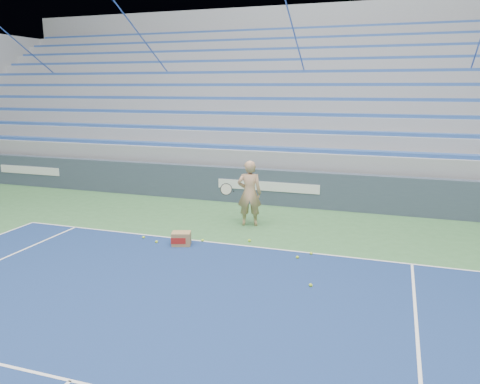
{
  "coord_description": "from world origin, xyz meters",
  "views": [
    {
      "loc": [
        3.61,
        2.2,
        3.56
      ],
      "look_at": [
        0.22,
        12.38,
        1.15
      ],
      "focal_mm": 35.0,
      "sensor_mm": 36.0,
      "label": 1
    }
  ],
  "objects": [
    {
      "name": "tennis_ball_4",
      "position": [
        2.05,
        11.8,
        0.03
      ],
      "size": [
        0.07,
        0.07,
        0.07
      ],
      "primitive_type": "sphere",
      "color": "#C7F031",
      "rests_on": "ground"
    },
    {
      "name": "tennis_ball_5",
      "position": [
        1.81,
        11.48,
        0.03
      ],
      "size": [
        0.07,
        0.07,
        0.07
      ],
      "primitive_type": "sphere",
      "color": "#C7F031",
      "rests_on": "ground"
    },
    {
      "name": "tennis_ball_3",
      "position": [
        -1.2,
        11.77,
        0.03
      ],
      "size": [
        0.07,
        0.07,
        0.07
      ],
      "primitive_type": "sphere",
      "color": "#C7F031",
      "rests_on": "ground"
    },
    {
      "name": "bleachers",
      "position": [
        0.0,
        21.6,
        2.36
      ],
      "size": [
        31.0,
        9.15,
        7.3
      ],
      "color": "gray",
      "rests_on": "ground"
    },
    {
      "name": "ball_box",
      "position": [
        -0.9,
        11.48,
        0.16
      ],
      "size": [
        0.5,
        0.44,
        0.32
      ],
      "color": "#9A784A",
      "rests_on": "ground"
    },
    {
      "name": "tennis_player",
      "position": [
        0.1,
        13.52,
        0.87
      ],
      "size": [
        0.96,
        0.9,
        1.73
      ],
      "color": "tan",
      "rests_on": "ground"
    },
    {
      "name": "tennis_ball_0",
      "position": [
        -1.98,
        11.64,
        0.03
      ],
      "size": [
        0.07,
        0.07,
        0.07
      ],
      "primitive_type": "sphere",
      "color": "#C7F031",
      "rests_on": "ground"
    },
    {
      "name": "tennis_ball_6",
      "position": [
        -0.54,
        11.88,
        0.03
      ],
      "size": [
        0.07,
        0.07,
        0.07
      ],
      "primitive_type": "sphere",
      "color": "#C7F031",
      "rests_on": "ground"
    },
    {
      "name": "sponsor_barrier",
      "position": [
        0.0,
        15.88,
        0.55
      ],
      "size": [
        30.0,
        0.32,
        1.1
      ],
      "color": "#374353",
      "rests_on": "ground"
    },
    {
      "name": "tennis_ball_2",
      "position": [
        0.51,
        12.22,
        0.03
      ],
      "size": [
        0.07,
        0.07,
        0.07
      ],
      "primitive_type": "sphere",
      "color": "#C7F031",
      "rests_on": "ground"
    },
    {
      "name": "tennis_ball_1",
      "position": [
        -1.52,
        11.44,
        0.03
      ],
      "size": [
        0.07,
        0.07,
        0.07
      ],
      "primitive_type": "sphere",
      "color": "#C7F031",
      "rests_on": "ground"
    },
    {
      "name": "tennis_ball_7",
      "position": [
        2.33,
        10.14,
        0.03
      ],
      "size": [
        0.07,
        0.07,
        0.07
      ],
      "primitive_type": "sphere",
      "color": "#C7F031",
      "rests_on": "ground"
    }
  ]
}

